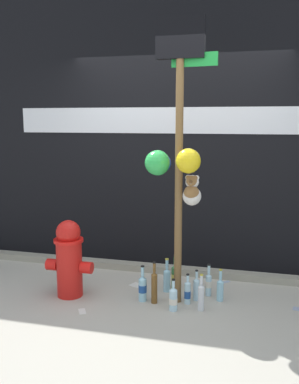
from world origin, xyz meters
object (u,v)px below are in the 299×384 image
memorial_post (178,148)px  bottle_2 (173,299)px  bottle_1 (220,289)px  bottle_7 (209,283)px  bottle_5 (154,286)px  bottle_6 (175,276)px  bottle_4 (187,292)px  bottle_8 (143,288)px  fire_hydrant (69,258)px  bottle_3 (167,279)px  bottle_9 (196,288)px  bottle_0 (201,296)px

memorial_post → bottle_2: bearing=-86.8°
memorial_post → bottle_1: memorial_post is taller
bottle_1 → bottle_7: 0.16m
bottle_5 → bottle_6: bearing=72.8°
bottle_1 → bottle_4: bearing=-153.6°
bottle_6 → bottle_8: 0.45m
bottle_1 → bottle_8: bearing=-165.2°
fire_hydrant → bottle_1: size_ratio=2.42×
bottle_2 → bottle_3: bottle_3 is taller
memorial_post → bottle_3: size_ratio=7.50×
bottle_5 → memorial_post: bearing=24.1°
bottle_8 → bottle_6: bearing=56.9°
bottle_6 → bottle_4: bearing=-60.0°
bottle_3 → bottle_5: bottle_5 is taller
bottle_6 → memorial_post: bearing=-76.2°
bottle_7 → bottle_9: 0.18m
bottle_3 → bottle_6: bottle_6 is taller
bottle_5 → bottle_0: bearing=-5.9°
bottle_1 → bottle_0: bearing=-120.3°
bottle_0 → bottle_7: bottle_0 is taller
bottle_5 → bottle_6: 0.42m
bottle_6 → bottle_9: (0.26, -0.23, -0.01)m
memorial_post → bottle_7: size_ratio=8.02×
fire_hydrant → bottle_9: bearing=9.0°
bottle_2 → bottle_8: bearing=157.4°
bottle_0 → bottle_1: size_ratio=1.10×
memorial_post → bottle_3: bearing=122.7°
fire_hydrant → bottle_8: (0.75, 0.05, -0.26)m
bottle_4 → bottle_5: bottle_5 is taller
bottle_5 → bottle_7: bottle_5 is taller
bottle_4 → bottle_6: bearing=120.0°
bottle_0 → bottle_3: bearing=138.6°
fire_hydrant → bottle_1: 1.53m
bottle_0 → bottle_3: 0.54m
bottle_3 → bottle_0: bearing=-41.4°
bottle_7 → fire_hydrant: bearing=-165.8°
bottle_3 → bottle_8: size_ratio=0.98×
fire_hydrant → bottle_6: fire_hydrant is taller
bottle_2 → bottle_3: bearing=109.6°
bottle_1 → bottle_9: (-0.23, -0.05, 0.00)m
bottle_4 → bottle_6: (-0.19, 0.33, 0.02)m
bottle_8 → bottle_9: bottle_8 is taller
bottle_4 → bottle_8: size_ratio=0.83×
bottle_1 → bottle_6: bearing=159.6°
fire_hydrant → bottle_9: 1.30m
bottle_7 → bottle_9: size_ratio=1.06×
bottle_5 → bottle_7: bearing=32.4°
bottle_5 → bottle_8: 0.13m
bottle_7 → bottle_1: bearing=-37.3°
bottle_2 → bottle_9: bearing=58.4°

